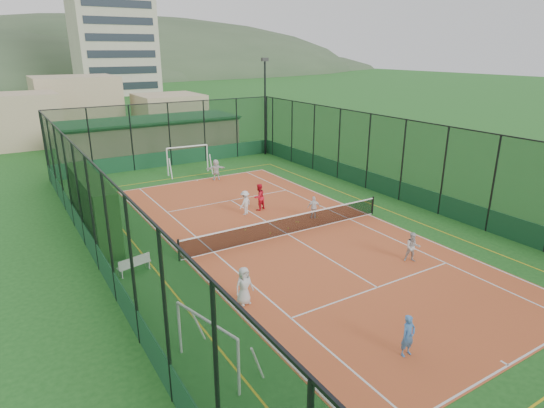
% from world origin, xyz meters
% --- Properties ---
extents(ground, '(300.00, 300.00, 0.00)m').
position_xyz_m(ground, '(0.00, 0.00, 0.00)').
color(ground, '#1E581E').
rests_on(ground, ground).
extents(court_slab, '(11.17, 23.97, 0.01)m').
position_xyz_m(court_slab, '(0.00, 0.00, 0.01)').
color(court_slab, '#C4602B').
rests_on(court_slab, ground).
extents(tennis_net, '(11.67, 0.12, 1.06)m').
position_xyz_m(tennis_net, '(0.00, 0.00, 0.53)').
color(tennis_net, black).
rests_on(tennis_net, ground).
extents(perimeter_fence, '(18.12, 34.12, 5.00)m').
position_xyz_m(perimeter_fence, '(0.00, 0.00, 2.50)').
color(perimeter_fence, black).
rests_on(perimeter_fence, ground).
extents(floodlight_ne, '(0.60, 0.26, 8.25)m').
position_xyz_m(floodlight_ne, '(8.60, 16.60, 4.12)').
color(floodlight_ne, black).
rests_on(floodlight_ne, ground).
extents(clubhouse, '(15.20, 7.20, 3.15)m').
position_xyz_m(clubhouse, '(0.00, 22.00, 1.57)').
color(clubhouse, tan).
rests_on(clubhouse, ground).
extents(apartment_tower, '(15.00, 12.00, 30.00)m').
position_xyz_m(apartment_tower, '(12.00, 82.00, 15.00)').
color(apartment_tower, beige).
rests_on(apartment_tower, ground).
extents(distant_hills, '(200.00, 60.00, 24.00)m').
position_xyz_m(distant_hills, '(0.00, 150.00, 0.00)').
color(distant_hills, '#384C33').
rests_on(distant_hills, ground).
extents(hedge_left, '(1.06, 7.05, 3.09)m').
position_xyz_m(hedge_left, '(-8.30, 4.97, 1.54)').
color(hedge_left, black).
rests_on(hedge_left, ground).
extents(white_bench, '(1.47, 0.70, 0.80)m').
position_xyz_m(white_bench, '(-7.80, -0.07, 0.40)').
color(white_bench, white).
rests_on(white_bench, ground).
extents(futsal_goal_near, '(2.86, 1.48, 1.77)m').
position_xyz_m(futsal_goal_near, '(-7.72, -7.45, 0.89)').
color(futsal_goal_near, white).
rests_on(futsal_goal_near, ground).
extents(futsal_goal_far, '(3.25, 1.20, 2.05)m').
position_xyz_m(futsal_goal_far, '(0.23, 13.95, 1.03)').
color(futsal_goal_far, white).
rests_on(futsal_goal_far, ground).
extents(child_near_left, '(0.74, 0.50, 1.46)m').
position_xyz_m(child_near_left, '(-5.03, -4.68, 0.74)').
color(child_near_left, silver).
rests_on(child_near_left, court_slab).
extents(child_near_mid, '(0.50, 0.33, 1.37)m').
position_xyz_m(child_near_mid, '(-2.21, -9.92, 0.69)').
color(child_near_mid, '#4A86D4').
rests_on(child_near_mid, court_slab).
extents(child_near_right, '(0.83, 0.80, 1.35)m').
position_xyz_m(child_near_right, '(2.95, -5.46, 0.69)').
color(child_near_right, silver).
rests_on(child_near_right, court_slab).
extents(child_far_left, '(1.04, 0.87, 1.39)m').
position_xyz_m(child_far_left, '(-0.44, 3.72, 0.71)').
color(child_far_left, silver).
rests_on(child_far_left, court_slab).
extents(child_far_right, '(0.80, 0.57, 1.26)m').
position_xyz_m(child_far_right, '(2.52, 1.20, 0.64)').
color(child_far_right, white).
rests_on(child_far_right, court_slab).
extents(child_far_back, '(1.45, 0.73, 1.49)m').
position_xyz_m(child_far_back, '(1.26, 11.21, 0.76)').
color(child_far_back, silver).
rests_on(child_far_back, court_slab).
extents(coach, '(0.90, 0.79, 1.57)m').
position_xyz_m(coach, '(0.63, 3.99, 0.79)').
color(coach, red).
rests_on(coach, court_slab).
extents(tennis_balls, '(4.37, 1.35, 0.07)m').
position_xyz_m(tennis_balls, '(0.57, 1.13, 0.04)').
color(tennis_balls, '#CCE033').
rests_on(tennis_balls, court_slab).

